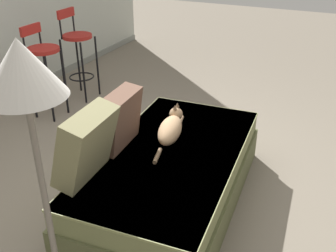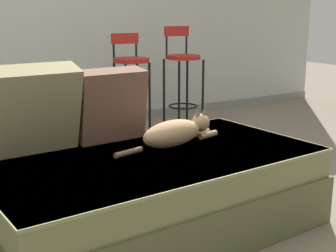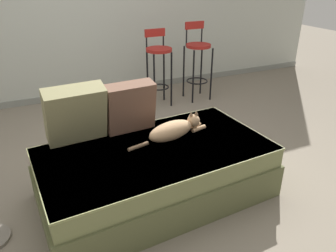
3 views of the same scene
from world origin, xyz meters
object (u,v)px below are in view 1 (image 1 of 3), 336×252
(couch, at_px, (171,176))
(throw_pillow_corner, at_px, (86,145))
(bar_stool_by_doorway, at_px, (78,48))
(floor_lamp, at_px, (28,104))
(cat, at_px, (171,128))
(throw_pillow_middle, at_px, (120,119))
(bar_stool_near_window, at_px, (44,61))

(couch, bearing_deg, throw_pillow_corner, 145.63)
(bar_stool_by_doorway, relative_size, floor_lamp, 0.66)
(throw_pillow_corner, bearing_deg, cat, -19.47)
(throw_pillow_corner, xyz_separation_m, throw_pillow_middle, (0.45, 0.03, -0.03))
(throw_pillow_middle, bearing_deg, bar_stool_near_window, 59.01)
(cat, xyz_separation_m, floor_lamp, (-1.47, -0.08, 0.82))
(cat, bearing_deg, throw_pillow_corner, 160.53)
(couch, distance_m, throw_pillow_corner, 0.79)
(throw_pillow_middle, height_order, floor_lamp, floor_lamp)
(bar_stool_near_window, xyz_separation_m, floor_lamp, (-2.08, -1.86, 0.72))
(throw_pillow_corner, xyz_separation_m, floor_lamp, (-0.74, -0.34, 0.66))
(throw_pillow_corner, height_order, bar_stool_by_doorway, bar_stool_by_doorway)
(throw_pillow_middle, distance_m, cat, 0.42)
(cat, bearing_deg, floor_lamp, -176.69)
(couch, bearing_deg, bar_stool_by_doorway, 53.10)
(cat, bearing_deg, throw_pillow_middle, 133.75)
(floor_lamp, bearing_deg, throw_pillow_middle, 17.37)
(throw_pillow_middle, height_order, bar_stool_near_window, bar_stool_near_window)
(couch, bearing_deg, throw_pillow_middle, 100.41)
(bar_stool_near_window, bearing_deg, couch, -113.67)
(throw_pillow_corner, relative_size, bar_stool_by_doorway, 0.46)
(cat, height_order, floor_lamp, floor_lamp)
(throw_pillow_middle, bearing_deg, floor_lamp, -162.63)
(throw_pillow_corner, xyz_separation_m, bar_stool_near_window, (1.35, 1.52, -0.06))
(throw_pillow_corner, relative_size, floor_lamp, 0.30)
(bar_stool_near_window, height_order, floor_lamp, floor_lamp)
(bar_stool_near_window, bearing_deg, floor_lamp, -138.22)
(throw_pillow_middle, bearing_deg, cat, -46.25)
(bar_stool_by_doorway, bearing_deg, floor_lamp, -145.12)
(floor_lamp, bearing_deg, couch, -0.74)
(couch, xyz_separation_m, throw_pillow_corner, (-0.52, 0.36, 0.46))
(couch, height_order, bar_stool_near_window, bar_stool_near_window)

